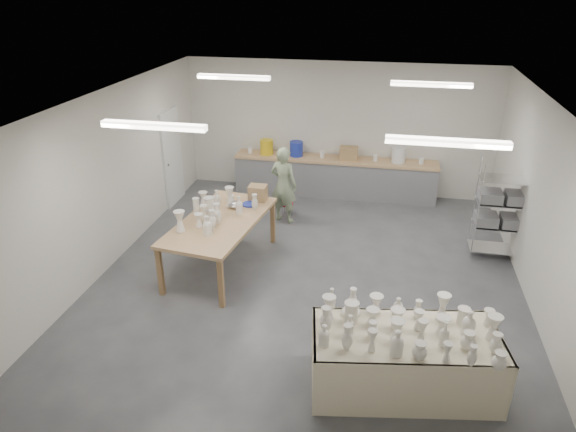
% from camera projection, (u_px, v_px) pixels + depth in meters
% --- Properties ---
extents(room, '(8.00, 8.02, 3.00)m').
position_uv_depth(room, '(305.00, 160.00, 7.99)').
color(room, '#424449').
rests_on(room, ground).
extents(back_counter, '(4.60, 0.60, 1.24)m').
position_uv_depth(back_counter, '(334.00, 175.00, 11.83)').
color(back_counter, '#AA8552').
rests_on(back_counter, ground).
extents(wire_shelf, '(0.88, 0.48, 1.80)m').
position_uv_depth(wire_shelf, '(501.00, 210.00, 9.05)').
color(wire_shelf, silver).
rests_on(wire_shelf, ground).
extents(drying_table, '(2.39, 1.42, 1.16)m').
position_uv_depth(drying_table, '(404.00, 358.00, 6.25)').
color(drying_table, olive).
rests_on(drying_table, ground).
extents(work_table, '(1.51, 2.54, 1.28)m').
position_uv_depth(work_table, '(221.00, 217.00, 8.80)').
color(work_table, '#AA8552').
rests_on(work_table, ground).
extents(rug, '(1.00, 0.70, 0.02)m').
position_uv_depth(rug, '(195.00, 239.00, 9.99)').
color(rug, black).
rests_on(rug, ground).
extents(cat, '(0.53, 0.44, 0.20)m').
position_uv_depth(cat, '(195.00, 235.00, 9.93)').
color(cat, white).
rests_on(cat, rug).
extents(potter, '(0.67, 0.54, 1.60)m').
position_uv_depth(potter, '(284.00, 185.00, 10.44)').
color(potter, '#8EA07C').
rests_on(potter, ground).
extents(red_stool, '(0.31, 0.31, 0.28)m').
position_uv_depth(red_stool, '(286.00, 204.00, 10.92)').
color(red_stool, red).
rests_on(red_stool, ground).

